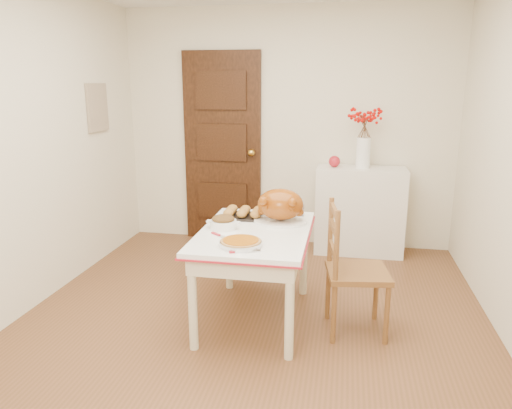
% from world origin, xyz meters
% --- Properties ---
extents(floor, '(3.50, 4.00, 0.00)m').
position_xyz_m(floor, '(0.00, 0.00, 0.00)').
color(floor, brown).
rests_on(floor, ground).
extents(wall_back, '(3.50, 0.00, 2.50)m').
position_xyz_m(wall_back, '(0.00, 2.00, 1.25)').
color(wall_back, beige).
rests_on(wall_back, ground).
extents(wall_front, '(3.50, 0.00, 2.50)m').
position_xyz_m(wall_front, '(0.00, -2.00, 1.25)').
color(wall_front, beige).
rests_on(wall_front, ground).
extents(wall_left, '(0.00, 4.00, 2.50)m').
position_xyz_m(wall_left, '(-1.75, 0.00, 1.25)').
color(wall_left, beige).
rests_on(wall_left, ground).
extents(door_back, '(0.85, 0.06, 2.06)m').
position_xyz_m(door_back, '(-0.70, 1.97, 1.03)').
color(door_back, black).
rests_on(door_back, ground).
extents(photo_board, '(0.03, 0.35, 0.45)m').
position_xyz_m(photo_board, '(-1.73, 1.20, 1.50)').
color(photo_board, tan).
rests_on(photo_board, ground).
extents(sideboard, '(0.89, 0.40, 0.89)m').
position_xyz_m(sideboard, '(0.80, 1.78, 0.45)').
color(sideboard, silver).
rests_on(sideboard, floor).
extents(kitchen_table, '(0.80, 1.16, 0.69)m').
position_xyz_m(kitchen_table, '(0.01, 0.14, 0.35)').
color(kitchen_table, white).
rests_on(kitchen_table, floor).
extents(chair_oak, '(0.47, 0.47, 0.94)m').
position_xyz_m(chair_oak, '(0.75, 0.09, 0.47)').
color(chair_oak, brown).
rests_on(chair_oak, floor).
extents(berry_vase, '(0.33, 0.33, 0.63)m').
position_xyz_m(berry_vase, '(0.80, 1.78, 1.21)').
color(berry_vase, white).
rests_on(berry_vase, sideboard).
extents(apple, '(0.12, 0.12, 0.12)m').
position_xyz_m(apple, '(0.52, 1.78, 0.95)').
color(apple, '#A61723').
rests_on(apple, sideboard).
extents(turkey_platter, '(0.44, 0.36, 0.26)m').
position_xyz_m(turkey_platter, '(0.16, 0.37, 0.82)').
color(turkey_platter, brown).
rests_on(turkey_platter, kitchen_table).
extents(pumpkin_pie, '(0.36, 0.36, 0.06)m').
position_xyz_m(pumpkin_pie, '(-0.02, -0.22, 0.72)').
color(pumpkin_pie, '#A2530C').
rests_on(pumpkin_pie, kitchen_table).
extents(stuffing_dish, '(0.27, 0.22, 0.10)m').
position_xyz_m(stuffing_dish, '(-0.23, 0.14, 0.74)').
color(stuffing_dish, '#4F3611').
rests_on(stuffing_dish, kitchen_table).
extents(rolls_tray, '(0.31, 0.25, 0.08)m').
position_xyz_m(rolls_tray, '(-0.14, 0.45, 0.74)').
color(rolls_tray, '#AC712D').
rests_on(rolls_tray, kitchen_table).
extents(pie_server, '(0.21, 0.13, 0.01)m').
position_xyz_m(pie_server, '(0.03, -0.32, 0.70)').
color(pie_server, silver).
rests_on(pie_server, kitchen_table).
extents(carving_knife, '(0.23, 0.19, 0.01)m').
position_xyz_m(carving_knife, '(-0.18, -0.06, 0.70)').
color(carving_knife, silver).
rests_on(carving_knife, kitchen_table).
extents(drinking_glass, '(0.07, 0.07, 0.10)m').
position_xyz_m(drinking_glass, '(0.00, 0.58, 0.74)').
color(drinking_glass, white).
rests_on(drinking_glass, kitchen_table).
extents(shaker_pair, '(0.10, 0.05, 0.09)m').
position_xyz_m(shaker_pair, '(0.28, 0.59, 0.74)').
color(shaker_pair, white).
rests_on(shaker_pair, kitchen_table).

